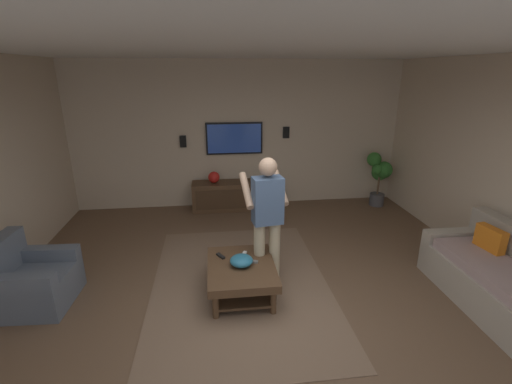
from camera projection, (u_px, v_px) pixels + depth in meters
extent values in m
plane|color=brown|center=(267.00, 313.00, 4.01)|extent=(8.57, 8.57, 0.00)
cube|color=#C6B299|center=(239.00, 135.00, 6.96)|extent=(0.10, 6.58, 2.81)
cube|color=white|center=(270.00, 38.00, 3.09)|extent=(7.34, 6.58, 0.10)
cube|color=#7A604C|center=(240.00, 284.00, 4.55)|extent=(3.18, 2.21, 0.01)
cube|color=#A89E8E|center=(499.00, 292.00, 4.05)|extent=(1.91, 0.87, 0.42)
cube|color=#A89E8E|center=(452.00, 250.00, 4.83)|extent=(0.19, 0.84, 0.58)
cube|color=#A48B8A|center=(497.00, 271.00, 3.95)|extent=(1.51, 0.62, 0.12)
cube|color=orange|center=(490.00, 242.00, 4.29)|extent=(0.37, 0.16, 0.36)
cube|color=slate|center=(36.00, 288.00, 4.13)|extent=(0.84, 0.84, 0.40)
cube|color=slate|center=(19.00, 299.00, 3.80)|extent=(0.20, 0.81, 0.56)
cube|color=slate|center=(48.00, 268.00, 4.41)|extent=(0.20, 0.81, 0.56)
cube|color=#513823|center=(241.00, 269.00, 4.26)|extent=(1.00, 0.80, 0.10)
cylinder|color=#513823|center=(263.00, 264.00, 4.75)|extent=(0.07, 0.07, 0.30)
cylinder|color=#513823|center=(215.00, 267.00, 4.68)|extent=(0.07, 0.07, 0.30)
cylinder|color=#513823|center=(273.00, 302.00, 3.96)|extent=(0.07, 0.07, 0.30)
cylinder|color=#513823|center=(216.00, 307.00, 3.89)|extent=(0.07, 0.07, 0.30)
cube|color=#452F1E|center=(242.00, 287.00, 4.34)|extent=(0.88, 0.68, 0.03)
cube|color=#513823|center=(236.00, 195.00, 7.00)|extent=(0.44, 1.70, 0.55)
cube|color=#412C1C|center=(237.00, 199.00, 6.79)|extent=(0.01, 1.56, 0.39)
cube|color=black|center=(234.00, 138.00, 6.88)|extent=(0.05, 1.09, 0.61)
cube|color=blue|center=(234.00, 139.00, 6.86)|extent=(0.01, 1.03, 0.55)
cylinder|color=#C6B793|center=(274.00, 251.00, 4.54)|extent=(0.14, 0.14, 0.82)
cylinder|color=#C6B793|center=(259.00, 253.00, 4.49)|extent=(0.14, 0.14, 0.82)
cube|color=slate|center=(268.00, 201.00, 4.29)|extent=(0.27, 0.39, 0.58)
sphere|color=tan|center=(268.00, 167.00, 4.15)|extent=(0.22, 0.22, 0.22)
cylinder|color=tan|center=(280.00, 188.00, 4.48)|extent=(0.49, 0.15, 0.37)
cylinder|color=tan|center=(246.00, 190.00, 4.37)|extent=(0.49, 0.15, 0.37)
cube|color=white|center=(259.00, 192.00, 4.64)|extent=(0.05, 0.05, 0.16)
cylinder|color=#4C4C51|center=(377.00, 199.00, 7.23)|extent=(0.28, 0.28, 0.24)
cylinder|color=brown|center=(378.00, 185.00, 7.12)|extent=(0.04, 0.04, 0.39)
sphere|color=#2D6B28|center=(384.00, 170.00, 7.04)|extent=(0.33, 0.33, 0.33)
sphere|color=#2D6B28|center=(374.00, 159.00, 7.03)|extent=(0.28, 0.28, 0.28)
sphere|color=#2D6B28|center=(377.00, 169.00, 6.97)|extent=(0.21, 0.21, 0.21)
sphere|color=#2D6B28|center=(380.00, 173.00, 7.17)|extent=(0.31, 0.31, 0.31)
ellipsoid|color=teal|center=(241.00, 261.00, 4.21)|extent=(0.27, 0.27, 0.12)
cube|color=white|center=(244.00, 254.00, 4.46)|extent=(0.16, 0.10, 0.02)
cube|color=black|center=(221.00, 256.00, 4.42)|extent=(0.15, 0.11, 0.02)
cube|color=slate|center=(252.00, 261.00, 4.30)|extent=(0.09, 0.16, 0.02)
sphere|color=red|center=(214.00, 177.00, 6.83)|extent=(0.22, 0.22, 0.22)
cube|color=black|center=(286.00, 132.00, 6.98)|extent=(0.06, 0.12, 0.22)
cube|color=black|center=(183.00, 141.00, 6.79)|extent=(0.06, 0.12, 0.22)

